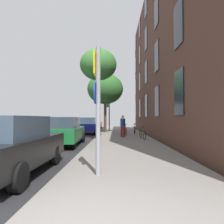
{
  "coord_description": "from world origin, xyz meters",
  "views": [
    {
      "loc": [
        0.53,
        -2.44,
        1.57
      ],
      "look_at": [
        0.31,
        10.2,
        1.95
      ],
      "focal_mm": 33.2,
      "sensor_mm": 36.0,
      "label": 1
    }
  ],
  "objects_px": {
    "pedestrian_0": "(123,125)",
    "bicycle_2": "(135,130)",
    "sign_post": "(97,101)",
    "tree_near": "(98,66)",
    "car_3": "(94,123)",
    "bicycle_1": "(125,131)",
    "car_1": "(65,131)",
    "tree_far": "(105,89)",
    "car_2": "(88,125)",
    "bicycle_0": "(143,134)",
    "car_0": "(9,145)",
    "traffic_light": "(108,110)"
  },
  "relations": [
    {
      "from": "bicycle_2",
      "to": "car_0",
      "type": "bearing_deg",
      "value": -108.97
    },
    {
      "from": "car_0",
      "to": "sign_post",
      "type": "bearing_deg",
      "value": -6.9
    },
    {
      "from": "bicycle_0",
      "to": "car_0",
      "type": "height_order",
      "value": "car_0"
    },
    {
      "from": "car_2",
      "to": "tree_far",
      "type": "bearing_deg",
      "value": 29.62
    },
    {
      "from": "tree_near",
      "to": "car_3",
      "type": "distance_m",
      "value": 15.57
    },
    {
      "from": "tree_far",
      "to": "bicycle_1",
      "type": "relative_size",
      "value": 3.63
    },
    {
      "from": "pedestrian_0",
      "to": "car_0",
      "type": "bearing_deg",
      "value": -108.83
    },
    {
      "from": "car_0",
      "to": "car_3",
      "type": "relative_size",
      "value": 0.99
    },
    {
      "from": "tree_near",
      "to": "tree_far",
      "type": "bearing_deg",
      "value": 88.79
    },
    {
      "from": "tree_far",
      "to": "car_0",
      "type": "relative_size",
      "value": 1.47
    },
    {
      "from": "car_3",
      "to": "sign_post",
      "type": "bearing_deg",
      "value": -84.01
    },
    {
      "from": "tree_far",
      "to": "car_2",
      "type": "xyz_separation_m",
      "value": [
        -1.64,
        -0.93,
        -3.74
      ]
    },
    {
      "from": "sign_post",
      "to": "tree_near",
      "type": "xyz_separation_m",
      "value": [
        -0.75,
        9.21,
        3.25
      ]
    },
    {
      "from": "pedestrian_0",
      "to": "sign_post",
      "type": "bearing_deg",
      "value": -95.6
    },
    {
      "from": "car_1",
      "to": "sign_post",
      "type": "bearing_deg",
      "value": -69.42
    },
    {
      "from": "pedestrian_0",
      "to": "car_2",
      "type": "bearing_deg",
      "value": 124.69
    },
    {
      "from": "car_0",
      "to": "car_3",
      "type": "xyz_separation_m",
      "value": [
        -0.09,
        23.74,
        -0.0
      ]
    },
    {
      "from": "car_3",
      "to": "car_0",
      "type": "bearing_deg",
      "value": -89.79
    },
    {
      "from": "tree_far",
      "to": "car_1",
      "type": "xyz_separation_m",
      "value": [
        -1.85,
        -9.55,
        -3.74
      ]
    },
    {
      "from": "pedestrian_0",
      "to": "bicycle_2",
      "type": "bearing_deg",
      "value": 70.62
    },
    {
      "from": "tree_near",
      "to": "car_3",
      "type": "relative_size",
      "value": 1.52
    },
    {
      "from": "traffic_light",
      "to": "bicycle_1",
      "type": "height_order",
      "value": "traffic_light"
    },
    {
      "from": "tree_far",
      "to": "car_3",
      "type": "xyz_separation_m",
      "value": [
        -1.92,
        7.96,
        -3.74
      ]
    },
    {
      "from": "tree_near",
      "to": "car_0",
      "type": "relative_size",
      "value": 1.54
    },
    {
      "from": "tree_near",
      "to": "pedestrian_0",
      "type": "xyz_separation_m",
      "value": [
        1.77,
        1.22,
        -4.2
      ]
    },
    {
      "from": "bicycle_1",
      "to": "car_1",
      "type": "xyz_separation_m",
      "value": [
        -3.72,
        -5.53,
        0.34
      ]
    },
    {
      "from": "car_0",
      "to": "car_3",
      "type": "bearing_deg",
      "value": 90.21
    },
    {
      "from": "car_1",
      "to": "traffic_light",
      "type": "bearing_deg",
      "value": 80.89
    },
    {
      "from": "bicycle_0",
      "to": "pedestrian_0",
      "type": "height_order",
      "value": "pedestrian_0"
    },
    {
      "from": "tree_far",
      "to": "bicycle_2",
      "type": "height_order",
      "value": "tree_far"
    },
    {
      "from": "bicycle_1",
      "to": "bicycle_2",
      "type": "height_order",
      "value": "same"
    },
    {
      "from": "bicycle_0",
      "to": "tree_far",
      "type": "bearing_deg",
      "value": 112.25
    },
    {
      "from": "car_3",
      "to": "bicycle_0",
      "type": "bearing_deg",
      "value": -72.23
    },
    {
      "from": "car_0",
      "to": "car_1",
      "type": "relative_size",
      "value": 0.9
    },
    {
      "from": "tree_near",
      "to": "bicycle_2",
      "type": "distance_m",
      "value": 7.33
    },
    {
      "from": "bicycle_0",
      "to": "car_2",
      "type": "distance_m",
      "value": 7.72
    },
    {
      "from": "tree_far",
      "to": "bicycle_1",
      "type": "height_order",
      "value": "tree_far"
    },
    {
      "from": "bicycle_2",
      "to": "car_0",
      "type": "relative_size",
      "value": 0.42
    },
    {
      "from": "sign_post",
      "to": "bicycle_0",
      "type": "relative_size",
      "value": 1.99
    },
    {
      "from": "tree_far",
      "to": "car_0",
      "type": "xyz_separation_m",
      "value": [
        -1.83,
        -15.78,
        -3.74
      ]
    },
    {
      "from": "car_3",
      "to": "tree_near",
      "type": "bearing_deg",
      "value": -83.18
    },
    {
      "from": "traffic_light",
      "to": "bicycle_0",
      "type": "xyz_separation_m",
      "value": [
        2.71,
        -10.47,
        -2.12
      ]
    },
    {
      "from": "car_2",
      "to": "car_1",
      "type": "bearing_deg",
      "value": -91.41
    },
    {
      "from": "sign_post",
      "to": "tree_near",
      "type": "distance_m",
      "value": 9.79
    },
    {
      "from": "tree_far",
      "to": "tree_near",
      "type": "bearing_deg",
      "value": -91.21
    },
    {
      "from": "traffic_light",
      "to": "tree_far",
      "type": "height_order",
      "value": "tree_far"
    },
    {
      "from": "bicycle_1",
      "to": "bicycle_2",
      "type": "bearing_deg",
      "value": 62.26
    },
    {
      "from": "sign_post",
      "to": "bicycle_1",
      "type": "relative_size",
      "value": 1.98
    },
    {
      "from": "car_1",
      "to": "car_2",
      "type": "bearing_deg",
      "value": 88.59
    },
    {
      "from": "tree_far",
      "to": "bicycle_0",
      "type": "relative_size",
      "value": 3.65
    }
  ]
}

